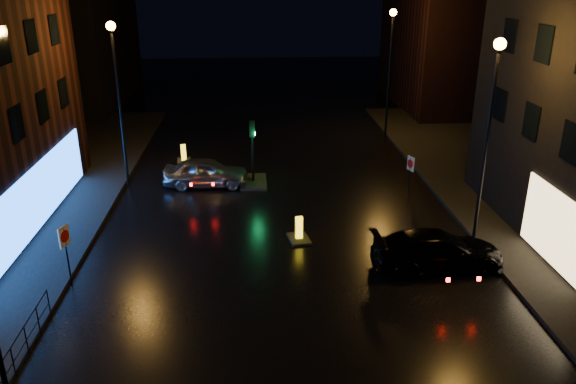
% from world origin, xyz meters
% --- Properties ---
extents(ground, '(120.00, 120.00, 0.00)m').
position_xyz_m(ground, '(0.00, 0.00, 0.00)').
color(ground, black).
rests_on(ground, ground).
extents(building_far_left, '(8.00, 16.00, 14.00)m').
position_xyz_m(building_far_left, '(-16.00, 35.00, 7.00)').
color(building_far_left, black).
rests_on(building_far_left, ground).
extents(building_far_right, '(8.00, 14.00, 12.00)m').
position_xyz_m(building_far_right, '(15.00, 32.00, 6.00)').
color(building_far_right, black).
rests_on(building_far_right, ground).
extents(street_lamp_lfar, '(0.44, 0.44, 8.37)m').
position_xyz_m(street_lamp_lfar, '(-7.80, 14.00, 5.56)').
color(street_lamp_lfar, black).
rests_on(street_lamp_lfar, ground).
extents(street_lamp_rnear, '(0.44, 0.44, 8.37)m').
position_xyz_m(street_lamp_rnear, '(7.80, 6.00, 5.56)').
color(street_lamp_rnear, black).
rests_on(street_lamp_rnear, ground).
extents(street_lamp_rfar, '(0.44, 0.44, 8.37)m').
position_xyz_m(street_lamp_rfar, '(7.80, 22.00, 5.56)').
color(street_lamp_rfar, black).
rests_on(street_lamp_rfar, ground).
extents(traffic_signal, '(1.40, 2.40, 3.45)m').
position_xyz_m(traffic_signal, '(-1.20, 14.00, 0.50)').
color(traffic_signal, black).
rests_on(traffic_signal, ground).
extents(guard_railing, '(0.05, 6.04, 1.00)m').
position_xyz_m(guard_railing, '(-8.00, -1.00, 0.74)').
color(guard_railing, black).
rests_on(guard_railing, ground).
extents(silver_hatchback, '(4.46, 1.92, 1.50)m').
position_xyz_m(silver_hatchback, '(-3.67, 13.74, 0.75)').
color(silver_hatchback, '#ABAFB3').
rests_on(silver_hatchback, ground).
extents(dark_sedan, '(5.07, 2.15, 1.46)m').
position_xyz_m(dark_sedan, '(5.72, 4.35, 0.73)').
color(dark_sedan, black).
rests_on(dark_sedan, ground).
extents(bollard_near, '(1.01, 1.34, 1.06)m').
position_xyz_m(bollard_near, '(0.66, 7.02, 0.23)').
color(bollard_near, black).
rests_on(bollard_near, ground).
extents(bollard_far, '(0.92, 1.28, 1.05)m').
position_xyz_m(bollard_far, '(-5.29, 17.84, 0.23)').
color(bollard_far, black).
rests_on(bollard_far, ground).
extents(road_sign_left, '(0.22, 0.55, 2.31)m').
position_xyz_m(road_sign_left, '(-7.90, 4.01, 1.73)').
color(road_sign_left, black).
rests_on(road_sign_left, ground).
extents(road_sign_right, '(0.22, 0.51, 2.19)m').
position_xyz_m(road_sign_right, '(6.50, 11.31, 1.64)').
color(road_sign_right, black).
rests_on(road_sign_right, ground).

